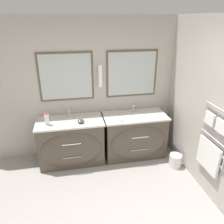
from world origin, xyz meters
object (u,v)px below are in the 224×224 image
(vanity_left, at_px, (71,142))
(waste_bin, at_px, (175,160))
(vanity_right, at_px, (135,136))
(toiletry_bottle, at_px, (47,120))
(amenity_bowl, at_px, (81,121))

(vanity_left, bearing_deg, waste_bin, -15.59)
(vanity_left, xyz_separation_m, vanity_right, (1.22, 0.00, 0.00))
(vanity_left, bearing_deg, vanity_right, 0.00)
(vanity_left, distance_m, waste_bin, 1.95)
(toiletry_bottle, distance_m, amenity_bowl, 0.57)
(vanity_right, bearing_deg, toiletry_bottle, -177.78)
(vanity_left, distance_m, toiletry_bottle, 0.65)
(waste_bin, bearing_deg, amenity_bowl, 165.63)
(waste_bin, bearing_deg, vanity_left, 164.41)
(vanity_right, height_order, waste_bin, vanity_right)
(vanity_right, bearing_deg, amenity_bowl, -174.87)
(toiletry_bottle, height_order, waste_bin, toiletry_bottle)
(vanity_right, relative_size, amenity_bowl, 10.39)
(vanity_right, distance_m, amenity_bowl, 1.12)
(amenity_bowl, bearing_deg, toiletry_bottle, 176.98)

